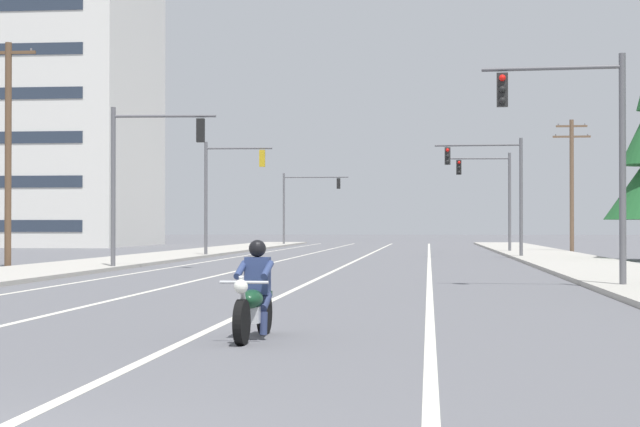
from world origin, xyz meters
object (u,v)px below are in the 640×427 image
Objects in this scene: traffic_signal_far_left at (303,197)px; utility_pole_right_far at (572,181)px; motorcycle_with_rider at (254,299)px; traffic_signal_near_left at (142,164)px; traffic_signal_mid_right at (496,179)px; traffic_signal_mid_left at (224,182)px; traffic_signal_near_right at (582,137)px; utility_pole_left_near at (8,150)px; traffic_signal_far_right at (493,188)px.

utility_pole_right_far reaches higher than traffic_signal_far_left.
utility_pole_right_far reaches higher than motorcycle_with_rider.
traffic_signal_near_left is 1.00× the size of traffic_signal_mid_right.
motorcycle_with_rider is at bearing -78.51° from traffic_signal_mid_left.
traffic_signal_near_right and traffic_signal_near_left have the same top height.
traffic_signal_mid_left is 17.19m from utility_pole_left_near.
traffic_signal_far_left is 30.68m from utility_pole_right_far.
traffic_signal_mid_right is at bearing 81.50° from motorcycle_with_rider.
motorcycle_with_rider is at bearing -60.95° from utility_pole_left_near.
motorcycle_with_rider is 0.35× the size of traffic_signal_mid_left.
traffic_signal_mid_left is 22.51m from utility_pole_right_far.
traffic_signal_far_left is at bearing 96.18° from motorcycle_with_rider.
traffic_signal_far_right is at bearing -172.81° from utility_pole_right_far.
traffic_signal_far_left is (-8.19, 75.63, 3.56)m from motorcycle_with_rider.
traffic_signal_near_right is 1.00× the size of traffic_signal_mid_right.
traffic_signal_near_left is at bearing -131.87° from traffic_signal_mid_right.
motorcycle_with_rider is 53.38m from utility_pole_right_far.
utility_pole_right_far is at bearing 46.96° from utility_pole_left_near.
traffic_signal_near_left is 1.00× the size of traffic_signal_mid_left.
utility_pole_left_near is (-13.87, 24.96, 4.06)m from motorcycle_with_rider.
traffic_signal_near_right is 39.14m from utility_pole_right_far.
traffic_signal_far_left is at bearing 129.63° from utility_pole_right_far.
traffic_signal_far_left is at bearing 103.31° from traffic_signal_near_right.
traffic_signal_near_right is 18.59m from traffic_signal_near_left.
traffic_signal_near_left is 16.95m from traffic_signal_mid_left.
traffic_signal_near_left is at bearing -118.65° from traffic_signal_far_right.
utility_pole_right_far reaches higher than traffic_signal_mid_left.
utility_pole_right_far is at bearing 65.44° from traffic_signal_mid_right.
traffic_signal_mid_right is at bearing -92.51° from traffic_signal_far_right.
traffic_signal_near_left and traffic_signal_mid_left have the same top height.
motorcycle_with_rider is 28.85m from utility_pole_left_near.
utility_pole_left_near is at bearing -108.62° from traffic_signal_mid_left.
utility_pole_right_far is at bearing 7.19° from traffic_signal_far_right.
traffic_signal_far_left is 0.75× the size of utility_pole_right_far.
traffic_signal_far_left is (0.20, 34.39, 0.12)m from traffic_signal_mid_left.
traffic_signal_far_left is at bearing 83.60° from utility_pole_left_near.
traffic_signal_mid_right is at bearing -114.56° from utility_pole_right_far.
traffic_signal_mid_left is (-8.38, 41.24, 3.43)m from motorcycle_with_rider.
traffic_signal_near_right and traffic_signal_mid_right have the same top height.
traffic_signal_near_right and traffic_signal_far_left have the same top height.
utility_pole_right_far reaches higher than traffic_signal_far_right.
traffic_signal_mid_left and traffic_signal_far_left have the same top height.
utility_pole_right_far reaches higher than traffic_signal_mid_right.
motorcycle_with_rider is at bearing -102.34° from utility_pole_right_far.
traffic_signal_far_left is at bearing 121.22° from traffic_signal_far_right.
traffic_signal_near_right is 1.00× the size of traffic_signal_near_left.
traffic_signal_far_right is 28.34m from traffic_signal_far_left.
motorcycle_with_rider is 42.22m from traffic_signal_mid_left.
traffic_signal_near_right is 1.00× the size of traffic_signal_far_left.
traffic_signal_near_left is 30.87m from traffic_signal_far_right.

